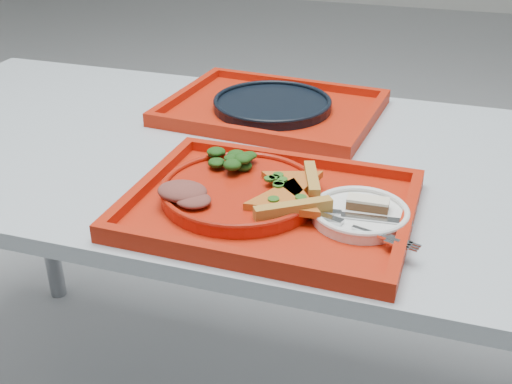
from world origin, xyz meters
TOP-DOWN VIEW (x-y plane):
  - table at (0.00, 0.00)m, footprint 1.60×0.80m
  - tray_main at (0.15, -0.21)m, footprint 0.46×0.36m
  - tray_far at (0.02, 0.21)m, footprint 0.48×0.38m
  - dinner_plate at (0.09, -0.20)m, footprint 0.26×0.26m
  - side_plate at (0.29, -0.21)m, footprint 0.15×0.15m
  - navy_plate at (0.02, 0.21)m, footprint 0.26×0.26m
  - pizza_slice_a at (0.18, -0.23)m, footprint 0.18×0.18m
  - pizza_slice_b at (0.17, -0.16)m, footprint 0.15×0.14m
  - salad_heap at (0.05, -0.13)m, footprint 0.08×0.07m
  - meat_portion at (0.02, -0.26)m, footprint 0.08×0.07m
  - dessert_bar at (0.30, -0.20)m, footprint 0.07×0.03m
  - knife at (0.28, -0.23)m, footprint 0.19×0.03m
  - fork at (0.29, -0.26)m, footprint 0.18×0.07m

SIDE VIEW (x-z plane):
  - table at x=0.00m, z-range 0.30..1.05m
  - tray_main at x=0.15m, z-range 0.75..0.76m
  - tray_far at x=0.02m, z-range 0.75..0.76m
  - side_plate at x=0.29m, z-range 0.76..0.78m
  - navy_plate at x=0.02m, z-range 0.76..0.78m
  - dinner_plate at x=0.09m, z-range 0.76..0.78m
  - knife at x=0.28m, z-range 0.78..0.78m
  - fork at x=0.29m, z-range 0.78..0.78m
  - dessert_bar at x=0.30m, z-range 0.78..0.79m
  - pizza_slice_a at x=0.18m, z-range 0.78..0.80m
  - pizza_slice_b at x=0.17m, z-range 0.78..0.80m
  - meat_portion at x=0.02m, z-range 0.78..0.80m
  - salad_heap at x=0.05m, z-range 0.78..0.82m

